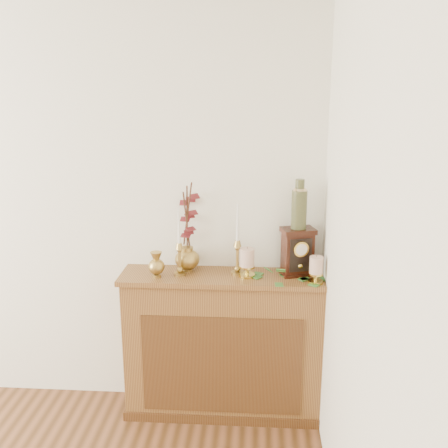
# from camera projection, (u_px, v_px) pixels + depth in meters

# --- Properties ---
(console_shelf) EXTENTS (1.24, 0.34, 0.93)m
(console_shelf) POSITION_uv_depth(u_px,v_px,m) (223.00, 349.00, 3.27)
(console_shelf) COLOR olive
(console_shelf) RESTS_ON ground
(candlestick_left) EXTENTS (0.07, 0.07, 0.41)m
(candlestick_left) POSITION_uv_depth(u_px,v_px,m) (179.00, 254.00, 3.10)
(candlestick_left) COLOR tan
(candlestick_left) RESTS_ON console_shelf
(candlestick_center) EXTENTS (0.07, 0.07, 0.43)m
(candlestick_center) POSITION_uv_depth(u_px,v_px,m) (237.00, 252.00, 3.11)
(candlestick_center) COLOR tan
(candlestick_center) RESTS_ON console_shelf
(bud_vase) EXTENTS (0.10, 0.10, 0.16)m
(bud_vase) POSITION_uv_depth(u_px,v_px,m) (156.00, 265.00, 3.08)
(bud_vase) COLOR tan
(bud_vase) RESTS_ON console_shelf
(ginger_jar) EXTENTS (0.23, 0.24, 0.56)m
(ginger_jar) POSITION_uv_depth(u_px,v_px,m) (189.00, 229.00, 3.19)
(ginger_jar) COLOR tan
(ginger_jar) RESTS_ON console_shelf
(pillar_candle_left) EXTENTS (0.10, 0.10, 0.19)m
(pillar_candle_left) POSITION_uv_depth(u_px,v_px,m) (247.00, 261.00, 3.09)
(pillar_candle_left) COLOR gold
(pillar_candle_left) RESTS_ON console_shelf
(pillar_candle_right) EXTENTS (0.09, 0.09, 0.17)m
(pillar_candle_right) POSITION_uv_depth(u_px,v_px,m) (316.00, 268.00, 2.99)
(pillar_candle_right) COLOR gold
(pillar_candle_right) RESTS_ON console_shelf
(ivy_garland) EXTENTS (0.45, 0.23, 0.09)m
(ivy_garland) POSITION_uv_depth(u_px,v_px,m) (307.00, 277.00, 3.05)
(ivy_garland) COLOR #366D29
(ivy_garland) RESTS_ON console_shelf
(mantel_clock) EXTENTS (0.22, 0.18, 0.29)m
(mantel_clock) POSITION_uv_depth(u_px,v_px,m) (298.00, 252.00, 3.11)
(mantel_clock) COLOR black
(mantel_clock) RESTS_ON console_shelf
(ceramic_vase) EXTENTS (0.09, 0.09, 0.29)m
(ceramic_vase) POSITION_uv_depth(u_px,v_px,m) (299.00, 207.00, 3.04)
(ceramic_vase) COLOR #162D22
(ceramic_vase) RESTS_ON mantel_clock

